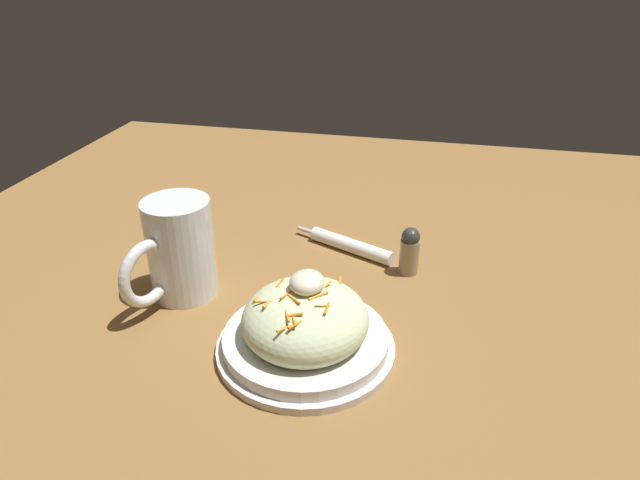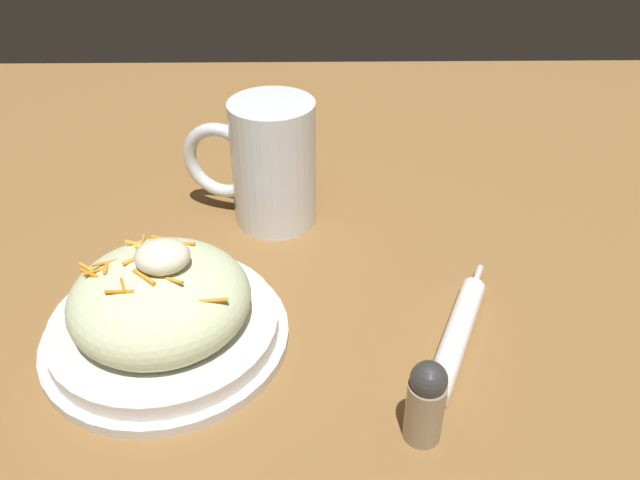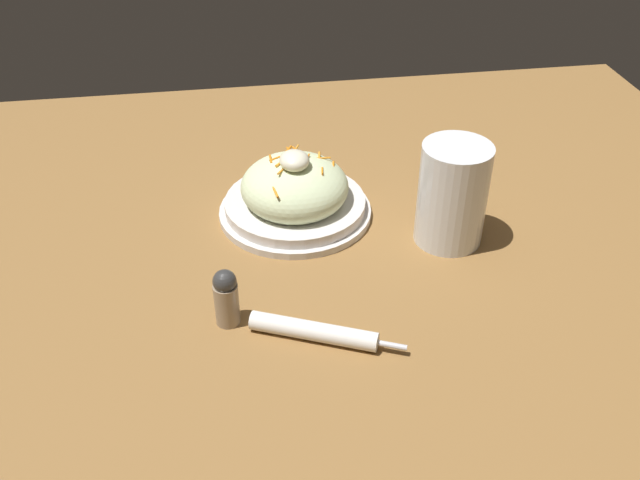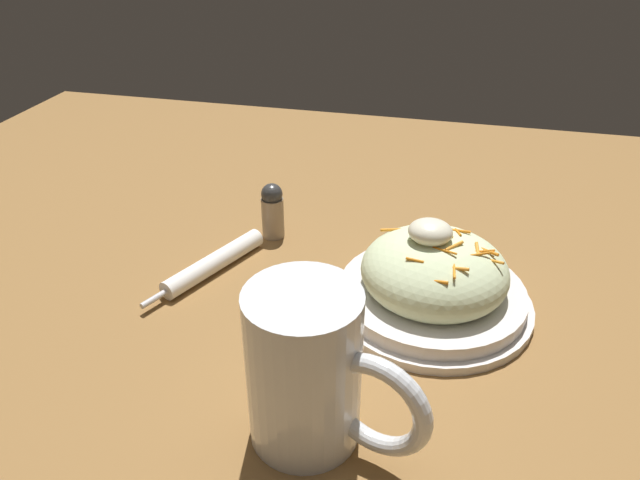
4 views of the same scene
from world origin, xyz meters
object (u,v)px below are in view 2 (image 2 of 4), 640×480
napkin_roll (457,335)px  salt_shaker (426,401)px  salad_plate (162,310)px  beer_mug (271,169)px

napkin_roll → salt_shaker: bearing=65.3°
salad_plate → salt_shaker: 0.26m
salad_plate → napkin_roll: 0.28m
salt_shaker → beer_mug: bearing=-67.5°
salt_shaker → salad_plate: bearing=-26.6°
napkin_roll → beer_mug: bearing=-50.7°
napkin_roll → salad_plate: bearing=-2.2°
salad_plate → napkin_roll: (-0.28, 0.01, -0.03)m
napkin_roll → salt_shaker: (0.05, 0.10, 0.03)m
beer_mug → salt_shaker: 0.36m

